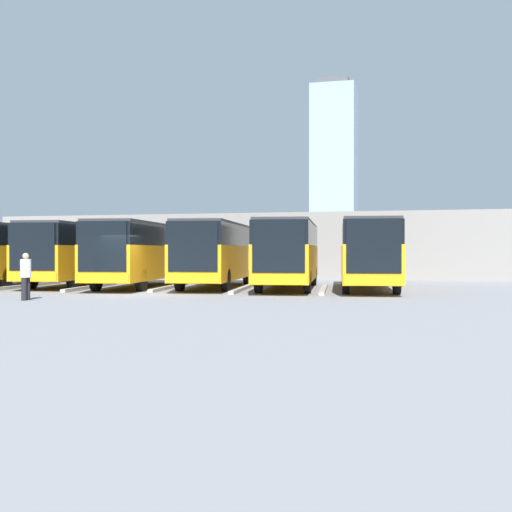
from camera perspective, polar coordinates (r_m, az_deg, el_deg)
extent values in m
plane|color=gray|center=(27.78, -10.79, -3.34)|extent=(600.00, 600.00, 0.00)
cube|color=orange|center=(30.77, 9.91, -0.60)|extent=(3.67, 10.74, 1.65)
cube|color=black|center=(30.77, 9.91, 1.87)|extent=(3.62, 10.58, 1.01)
cube|color=black|center=(25.49, 10.42, 0.89)|extent=(2.13, 0.30, 2.15)
cube|color=orange|center=(25.51, 10.42, -2.16)|extent=(2.30, 0.34, 0.40)
cube|color=#333338|center=(30.79, 9.91, 2.92)|extent=(3.53, 10.31, 0.12)
cylinder|color=black|center=(27.60, 12.41, -2.30)|extent=(0.42, 1.05, 1.02)
cylinder|color=black|center=(27.50, 7.99, -2.30)|extent=(0.42, 1.05, 1.02)
cylinder|color=black|center=(34.10, 11.46, -1.78)|extent=(0.42, 1.05, 1.02)
cylinder|color=black|center=(34.02, 7.88, -1.78)|extent=(0.42, 1.05, 1.02)
cube|color=#9E9E99|center=(29.45, 6.02, -2.97)|extent=(1.03, 6.54, 0.15)
cube|color=orange|center=(31.01, 2.93, -0.58)|extent=(3.67, 10.74, 1.65)
cube|color=black|center=(31.02, 2.93, 1.87)|extent=(3.62, 10.58, 1.01)
cube|color=black|center=(25.75, 2.01, 0.89)|extent=(2.13, 0.30, 2.15)
cube|color=orange|center=(25.77, 2.01, -2.13)|extent=(2.30, 0.34, 0.40)
cube|color=#333338|center=(31.04, 2.93, 2.91)|extent=(3.53, 10.31, 0.12)
cylinder|color=black|center=(27.71, 4.59, -2.28)|extent=(0.42, 1.05, 1.02)
cylinder|color=black|center=(27.90, 0.22, -2.26)|extent=(0.42, 1.05, 1.02)
cylinder|color=black|center=(34.23, 5.13, -1.77)|extent=(0.42, 1.05, 1.02)
cylinder|color=black|center=(34.38, 1.59, -1.76)|extent=(0.42, 1.05, 1.02)
cube|color=#9E9E99|center=(29.96, -1.20, -2.91)|extent=(1.03, 6.54, 0.15)
cube|color=orange|center=(32.26, -3.52, -0.55)|extent=(3.67, 10.74, 1.65)
cube|color=black|center=(32.26, -3.53, 1.81)|extent=(3.62, 10.58, 1.01)
cube|color=black|center=(27.09, -5.65, 0.86)|extent=(2.13, 0.30, 2.15)
cube|color=orange|center=(27.11, -5.65, -2.01)|extent=(2.30, 0.34, 0.40)
cube|color=#333338|center=(32.28, -3.53, 2.81)|extent=(3.53, 10.31, 0.12)
cylinder|color=black|center=(28.88, -2.68, -2.17)|extent=(0.42, 1.05, 1.02)
cylinder|color=black|center=(29.33, -6.78, -2.13)|extent=(0.42, 1.05, 1.02)
cylinder|color=black|center=(35.32, -0.82, -1.70)|extent=(0.42, 1.05, 1.02)
cylinder|color=black|center=(35.68, -4.21, -1.68)|extent=(0.42, 1.05, 1.02)
cube|color=#9E9E99|center=(31.45, -7.67, -2.76)|extent=(1.03, 6.54, 0.15)
cube|color=orange|center=(32.84, -10.23, -0.53)|extent=(3.67, 10.74, 1.65)
cube|color=black|center=(32.84, -10.23, 1.78)|extent=(3.62, 10.58, 1.01)
cube|color=black|center=(27.85, -13.53, 0.84)|extent=(2.13, 0.30, 2.15)
cube|color=orange|center=(27.87, -13.52, -1.95)|extent=(2.30, 0.34, 0.40)
cube|color=#333338|center=(32.86, -10.23, 2.76)|extent=(3.53, 10.31, 0.12)
cylinder|color=black|center=(29.43, -10.18, -2.13)|extent=(0.42, 1.05, 1.02)
cylinder|color=black|center=(30.14, -14.04, -2.07)|extent=(0.42, 1.05, 1.02)
cylinder|color=black|center=(35.70, -7.01, -1.68)|extent=(0.42, 1.05, 1.02)
cylinder|color=black|center=(36.29, -10.26, -1.65)|extent=(0.42, 1.05, 1.02)
cube|color=#9E9E99|center=(32.31, -14.43, -2.68)|extent=(1.03, 6.54, 0.15)
cube|color=orange|center=(35.09, -15.41, -0.48)|extent=(3.67, 10.74, 1.65)
cube|color=black|center=(35.09, -15.42, 1.68)|extent=(3.62, 10.58, 1.01)
cube|color=black|center=(30.29, -19.29, 0.79)|extent=(2.13, 0.30, 2.15)
cube|color=orange|center=(30.31, -19.29, -1.77)|extent=(2.30, 0.34, 0.40)
cube|color=#333338|center=(35.11, -15.42, 2.60)|extent=(3.53, 10.31, 0.12)
cylinder|color=black|center=(31.69, -15.93, -1.96)|extent=(0.42, 1.05, 1.02)
cylinder|color=black|center=(32.59, -19.36, -1.90)|extent=(0.42, 1.05, 1.02)
cylinder|color=black|center=(37.77, -12.00, -1.57)|extent=(0.42, 1.05, 1.02)
cylinder|color=black|center=(38.53, -14.98, -1.53)|extent=(0.42, 1.05, 1.02)
cube|color=#9E9E99|center=(34.77, -19.39, -2.47)|extent=(1.03, 6.54, 0.15)
cube|color=orange|center=(37.13, -20.43, -0.44)|extent=(3.67, 10.74, 1.65)
cube|color=black|center=(37.13, -20.43, 1.60)|extent=(3.62, 10.58, 1.01)
cube|color=#333338|center=(37.15, -20.43, 2.47)|extent=(3.53, 10.31, 0.12)
cylinder|color=black|center=(33.77, -21.42, -1.82)|extent=(0.42, 1.05, 1.02)
cylinder|color=black|center=(39.61, -16.85, -1.49)|extent=(0.42, 1.05, 1.02)
cylinder|color=black|center=(40.53, -19.60, -1.45)|extent=(0.42, 1.05, 1.02)
cylinder|color=black|center=(25.32, -19.65, -2.75)|extent=(0.20, 0.20, 0.85)
cylinder|color=black|center=(25.14, -19.93, -2.78)|extent=(0.20, 0.20, 0.85)
cylinder|color=silver|center=(25.20, -19.79, -1.03)|extent=(0.39, 0.39, 0.67)
sphere|color=tan|center=(25.19, -19.80, 0.00)|extent=(0.23, 0.23, 0.23)
cube|color=gray|center=(47.14, -0.12, 0.88)|extent=(36.53, 8.42, 4.39)
cube|color=silver|center=(52.74, 1.43, 2.95)|extent=(36.53, 3.00, 0.24)
cylinder|color=slate|center=(52.47, 15.44, 0.69)|extent=(0.20, 0.20, 4.14)
cylinder|color=slate|center=(57.92, -10.75, 0.67)|extent=(0.20, 0.20, 4.14)
cube|color=#93A8B7|center=(236.37, 6.96, 7.45)|extent=(15.75, 15.75, 61.48)
cube|color=#4C4C51|center=(242.36, 6.97, 14.97)|extent=(11.02, 11.02, 2.40)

